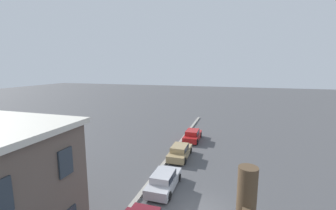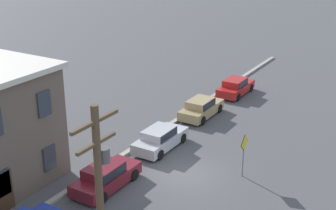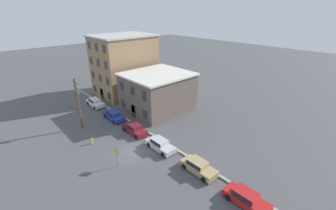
# 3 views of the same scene
# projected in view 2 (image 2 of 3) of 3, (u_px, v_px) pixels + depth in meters

# --- Properties ---
(ground_plane) EXTENTS (200.00, 200.00, 0.00)m
(ground_plane) POSITION_uv_depth(u_px,v_px,m) (186.00, 173.00, 27.75)
(ground_plane) COLOR #4C4C4F
(kerb_strip) EXTENTS (56.00, 0.36, 0.16)m
(kerb_strip) POSITION_uv_depth(u_px,v_px,m) (124.00, 154.00, 29.90)
(kerb_strip) COLOR #9E998E
(kerb_strip) RESTS_ON ground_plane
(car_maroon) EXTENTS (4.40, 1.92, 1.43)m
(car_maroon) POSITION_uv_depth(u_px,v_px,m) (105.00, 176.00, 25.96)
(car_maroon) COLOR maroon
(car_maroon) RESTS_ON ground_plane
(car_silver) EXTENTS (4.40, 1.92, 1.43)m
(car_silver) POSITION_uv_depth(u_px,v_px,m) (160.00, 138.00, 30.66)
(car_silver) COLOR #B7B7BC
(car_silver) RESTS_ON ground_plane
(car_tan) EXTENTS (4.40, 1.92, 1.43)m
(car_tan) POSITION_uv_depth(u_px,v_px,m) (201.00, 107.00, 35.87)
(car_tan) COLOR tan
(car_tan) RESTS_ON ground_plane
(car_red) EXTENTS (4.40, 1.92, 1.43)m
(car_red) POSITION_uv_depth(u_px,v_px,m) (235.00, 86.00, 40.67)
(car_red) COLOR #B21E1E
(car_red) RESTS_ON ground_plane
(caution_sign) EXTENTS (1.03, 0.08, 2.66)m
(caution_sign) POSITION_uv_depth(u_px,v_px,m) (244.00, 149.00, 26.79)
(caution_sign) COLOR slate
(caution_sign) RESTS_ON ground_plane
(utility_pole) EXTENTS (2.40, 0.44, 8.14)m
(utility_pole) POSITION_uv_depth(u_px,v_px,m) (101.00, 197.00, 16.76)
(utility_pole) COLOR brown
(utility_pole) RESTS_ON ground_plane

